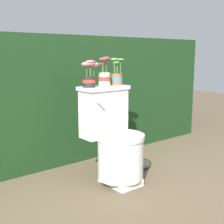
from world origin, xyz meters
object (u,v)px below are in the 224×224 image
at_px(toilet, 114,140).
at_px(potted_plant_midleft, 104,76).
at_px(potted_plant_left, 89,75).
at_px(potted_plant_middle, 117,75).
at_px(garden_stone, 143,164).

height_order(toilet, potted_plant_midleft, potted_plant_midleft).
relative_size(potted_plant_left, potted_plant_midleft, 0.89).
relative_size(toilet, potted_plant_middle, 3.44).
height_order(potted_plant_left, potted_plant_middle, potted_plant_middle).
distance_m(potted_plant_left, potted_plant_middle, 0.29).
bearing_deg(garden_stone, potted_plant_midleft, 166.17).
height_order(toilet, potted_plant_middle, potted_plant_middle).
height_order(potted_plant_middle, garden_stone, potted_plant_middle).
distance_m(potted_plant_left, garden_stone, 0.99).
xyz_separation_m(toilet, potted_plant_left, (-0.15, 0.13, 0.53)).
bearing_deg(garden_stone, potted_plant_middle, 158.51).
bearing_deg(potted_plant_midleft, potted_plant_left, -176.44).
bearing_deg(potted_plant_middle, toilet, -135.27).
distance_m(potted_plant_middle, garden_stone, 0.86).
xyz_separation_m(potted_plant_left, potted_plant_midleft, (0.16, 0.01, -0.01)).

